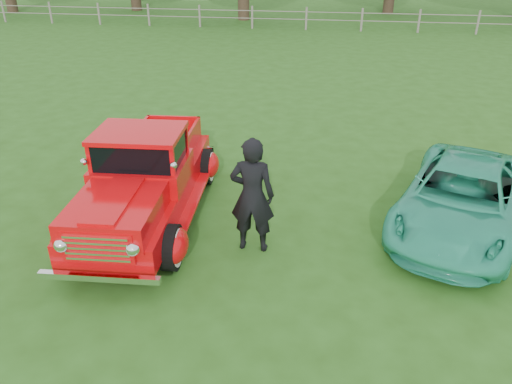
# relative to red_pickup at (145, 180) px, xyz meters

# --- Properties ---
(ground) EXTENTS (140.00, 140.00, 0.00)m
(ground) POSITION_rel_red_pickup_xyz_m (1.73, -1.12, -0.80)
(ground) COLOR #244E14
(ground) RESTS_ON ground
(distant_hills) EXTENTS (116.00, 60.00, 18.00)m
(distant_hills) POSITION_rel_red_pickup_xyz_m (-2.35, 58.35, -5.34)
(distant_hills) COLOR #306726
(distant_hills) RESTS_ON ground
(fence_line) EXTENTS (48.00, 0.12, 1.20)m
(fence_line) POSITION_rel_red_pickup_xyz_m (1.73, 20.88, -0.19)
(fence_line) COLOR slate
(fence_line) RESTS_ON ground
(red_pickup) EXTENTS (2.43, 5.07, 1.78)m
(red_pickup) POSITION_rel_red_pickup_xyz_m (0.00, 0.00, 0.00)
(red_pickup) COLOR black
(red_pickup) RESTS_ON ground
(teal_sedan) EXTENTS (3.34, 4.69, 1.19)m
(teal_sedan) POSITION_rel_red_pickup_xyz_m (5.72, 0.51, -0.20)
(teal_sedan) COLOR #29A57F
(teal_sedan) RESTS_ON ground
(man) EXTENTS (0.74, 0.49, 2.02)m
(man) POSITION_rel_red_pickup_xyz_m (2.11, -0.71, 0.22)
(man) COLOR black
(man) RESTS_ON ground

